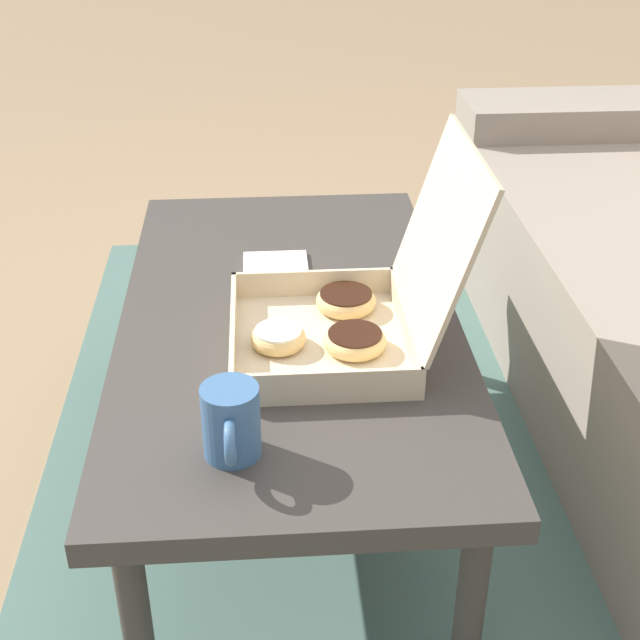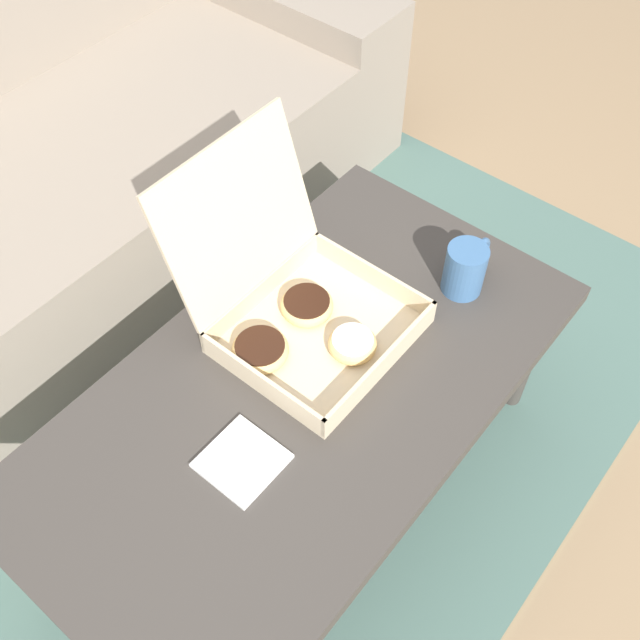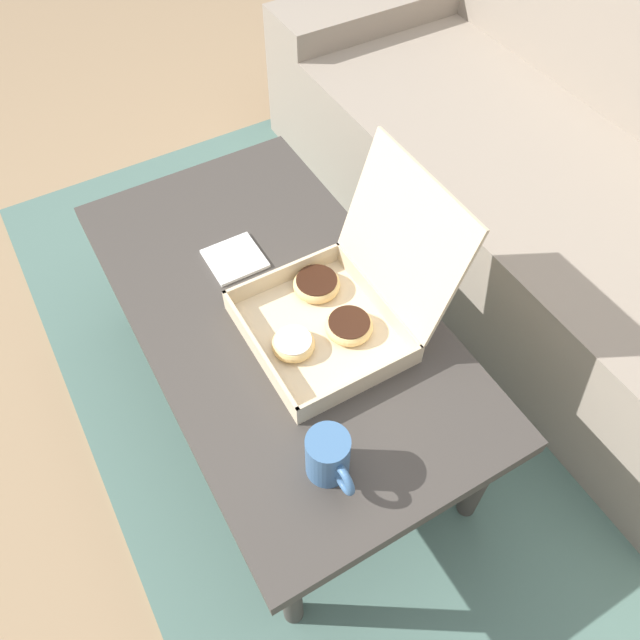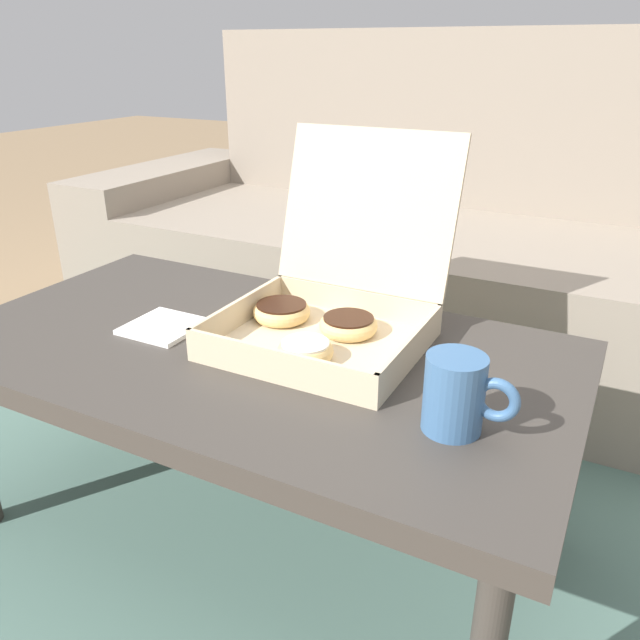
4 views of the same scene
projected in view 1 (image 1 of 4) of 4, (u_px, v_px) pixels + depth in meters
name	position (u px, v px, depth m)	size (l,w,h in m)	color
ground_plane	(378.00, 487.00, 1.80)	(12.00, 12.00, 0.00)	#937756
area_rug	(524.00, 478.00, 1.82)	(2.32, 1.97, 0.01)	#4C6B60
coffee_table	(289.00, 334.00, 1.61)	(1.10, 0.60, 0.41)	#3D3833
pastry_box	(351.00, 309.00, 1.48)	(0.34, 0.39, 0.34)	beige
coffee_mug	(231.00, 423.00, 1.22)	(0.13, 0.08, 0.11)	#3D6693
napkin_stack	(276.00, 267.00, 1.74)	(0.13, 0.13, 0.01)	white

